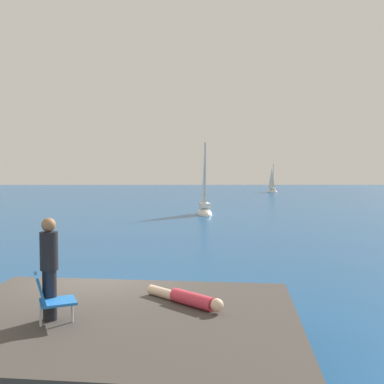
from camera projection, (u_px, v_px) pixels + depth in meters
name	position (u px, v px, depth m)	size (l,w,h in m)	color
ground_plane	(99.00, 317.00, 9.83)	(160.00, 160.00, 0.00)	navy
shore_ledge	(117.00, 342.00, 7.25)	(5.89, 4.54, 0.90)	#423D38
boulder_seaward	(217.00, 318.00, 9.75)	(0.88, 0.71, 0.49)	#39343D
boulder_inland	(10.00, 324.00, 9.35)	(1.09, 0.87, 0.60)	#383D2F
sailboat_near	(204.00, 210.00, 31.61)	(1.37, 3.10, 5.64)	white
sailboat_far	(272.00, 191.00, 61.60)	(1.57, 2.43, 4.38)	white
person_sunbather	(187.00, 298.00, 7.75)	(1.36, 1.32, 0.25)	#DB384C
person_standing	(49.00, 266.00, 6.94)	(0.28, 0.28, 1.62)	black
beach_chair	(50.00, 297.00, 6.72)	(0.73, 0.67, 0.80)	blue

